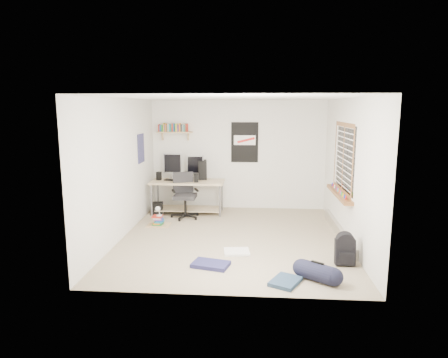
# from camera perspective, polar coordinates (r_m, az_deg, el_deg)

# --- Properties ---
(floor) EXTENTS (4.00, 4.50, 0.01)m
(floor) POSITION_cam_1_polar(r_m,az_deg,el_deg) (7.33, 1.25, -8.48)
(floor) COLOR gray
(floor) RESTS_ON ground
(ceiling) EXTENTS (4.00, 4.50, 0.01)m
(ceiling) POSITION_cam_1_polar(r_m,az_deg,el_deg) (6.94, 1.33, 11.55)
(ceiling) COLOR white
(ceiling) RESTS_ON ground
(back_wall) EXTENTS (4.00, 0.01, 2.50)m
(back_wall) POSITION_cam_1_polar(r_m,az_deg,el_deg) (9.26, 2.02, 3.43)
(back_wall) COLOR silver
(back_wall) RESTS_ON ground
(left_wall) EXTENTS (0.01, 4.50, 2.50)m
(left_wall) POSITION_cam_1_polar(r_m,az_deg,el_deg) (7.41, -14.40, 1.40)
(left_wall) COLOR silver
(left_wall) RESTS_ON ground
(right_wall) EXTENTS (0.01, 4.50, 2.50)m
(right_wall) POSITION_cam_1_polar(r_m,az_deg,el_deg) (7.21, 17.42, 1.02)
(right_wall) COLOR silver
(right_wall) RESTS_ON ground
(desk) EXTENTS (1.70, 0.93, 0.74)m
(desk) POSITION_cam_1_polar(r_m,az_deg,el_deg) (8.96, -5.21, -2.59)
(desk) COLOR tan
(desk) RESTS_ON floor
(monitor_left) EXTENTS (0.42, 0.12, 0.46)m
(monitor_left) POSITION_cam_1_polar(r_m,az_deg,el_deg) (9.20, -7.33, 1.54)
(monitor_left) COLOR #A9AAAE
(monitor_left) RESTS_ON desk
(monitor_right) EXTENTS (0.38, 0.11, 0.42)m
(monitor_right) POSITION_cam_1_polar(r_m,az_deg,el_deg) (9.11, -4.12, 1.37)
(monitor_right) COLOR #A4A4A9
(monitor_right) RESTS_ON desk
(pc_tower) EXTENTS (0.24, 0.42, 0.41)m
(pc_tower) POSITION_cam_1_polar(r_m,az_deg,el_deg) (9.09, -3.09, 1.35)
(pc_tower) COLOR black
(pc_tower) RESTS_ON desk
(keyboard) EXTENTS (0.45, 0.26, 0.02)m
(keyboard) POSITION_cam_1_polar(r_m,az_deg,el_deg) (8.92, -7.18, -0.16)
(keyboard) COLOR black
(keyboard) RESTS_ON desk
(speaker_left) EXTENTS (0.12, 0.12, 0.18)m
(speaker_left) POSITION_cam_1_polar(r_m,az_deg,el_deg) (9.04, -9.29, 0.44)
(speaker_left) COLOR black
(speaker_left) RESTS_ON desk
(speaker_right) EXTENTS (0.11, 0.11, 0.18)m
(speaker_right) POSITION_cam_1_polar(r_m,az_deg,el_deg) (8.68, -4.01, 0.13)
(speaker_right) COLOR black
(speaker_right) RESTS_ON desk
(office_chair) EXTENTS (0.82, 0.82, 0.97)m
(office_chair) POSITION_cam_1_polar(r_m,az_deg,el_deg) (8.56, -5.58, -2.34)
(office_chair) COLOR black
(office_chair) RESTS_ON floor
(wall_shelf) EXTENTS (0.80, 0.22, 0.24)m
(wall_shelf) POSITION_cam_1_polar(r_m,az_deg,el_deg) (9.27, -7.04, 6.65)
(wall_shelf) COLOR tan
(wall_shelf) RESTS_ON back_wall
(poster_back_wall) EXTENTS (0.62, 0.03, 0.92)m
(poster_back_wall) POSITION_cam_1_polar(r_m,az_deg,el_deg) (9.20, 2.97, 5.25)
(poster_back_wall) COLOR black
(poster_back_wall) RESTS_ON back_wall
(poster_left_wall) EXTENTS (0.02, 0.42, 0.60)m
(poster_left_wall) POSITION_cam_1_polar(r_m,az_deg,el_deg) (8.51, -11.78, 4.31)
(poster_left_wall) COLOR navy
(poster_left_wall) RESTS_ON left_wall
(window) EXTENTS (0.10, 1.50, 1.26)m
(window) POSITION_cam_1_polar(r_m,az_deg,el_deg) (7.46, 16.58, 2.91)
(window) COLOR brown
(window) RESTS_ON right_wall
(baseboard_heater) EXTENTS (0.08, 2.50, 0.18)m
(baseboard_heater) POSITION_cam_1_polar(r_m,az_deg,el_deg) (7.74, 16.10, -7.12)
(baseboard_heater) COLOR #B7B2A8
(baseboard_heater) RESTS_ON floor
(backpack) EXTENTS (0.30, 0.25, 0.39)m
(backpack) POSITION_cam_1_polar(r_m,az_deg,el_deg) (6.36, 16.89, -9.93)
(backpack) COLOR black
(backpack) RESTS_ON floor
(duffel_bag) EXTENTS (0.35, 0.35, 0.49)m
(duffel_bag) POSITION_cam_1_polar(r_m,az_deg,el_deg) (5.73, 13.18, -12.69)
(duffel_bag) COLOR black
(duffel_bag) RESTS_ON floor
(tshirt) EXTENTS (0.45, 0.39, 0.04)m
(tshirt) POSITION_cam_1_polar(r_m,az_deg,el_deg) (6.62, 1.82, -10.34)
(tshirt) COLOR silver
(tshirt) RESTS_ON floor
(jeans_a) EXTENTS (0.60, 0.46, 0.06)m
(jeans_a) POSITION_cam_1_polar(r_m,az_deg,el_deg) (6.10, -1.92, -12.09)
(jeans_a) COLOR #21214C
(jeans_a) RESTS_ON floor
(jeans_b) EXTENTS (0.50, 0.55, 0.06)m
(jeans_b) POSITION_cam_1_polar(r_m,az_deg,el_deg) (5.62, 8.77, -14.28)
(jeans_b) COLOR #21354D
(jeans_b) RESTS_ON floor
(book_stack) EXTENTS (0.48, 0.42, 0.29)m
(book_stack) POSITION_cam_1_polar(r_m,az_deg,el_deg) (8.15, -9.33, -5.54)
(book_stack) COLOR brown
(book_stack) RESTS_ON floor
(desk_lamp) EXTENTS (0.12, 0.19, 0.18)m
(desk_lamp) POSITION_cam_1_polar(r_m,az_deg,el_deg) (8.07, -9.27, -4.01)
(desk_lamp) COLOR white
(desk_lamp) RESTS_ON book_stack
(subwoofer) EXTENTS (0.25, 0.25, 0.25)m
(subwoofer) POSITION_cam_1_polar(r_m,az_deg,el_deg) (8.98, -9.47, -4.13)
(subwoofer) COLOR black
(subwoofer) RESTS_ON floor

